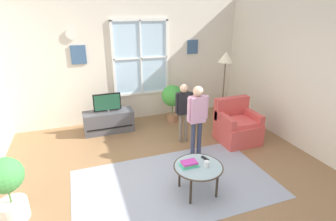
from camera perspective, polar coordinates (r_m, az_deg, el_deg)
name	(u,v)px	position (r m, az deg, el deg)	size (l,w,h in m)	color
ground_plane	(173,180)	(4.39, 1.13, -14.77)	(6.01, 6.12, 0.02)	olive
back_wall	(131,61)	(6.38, -7.97, 10.58)	(5.41, 0.17, 2.85)	beige
side_wall_right	(320,79)	(5.36, 30.18, 5.94)	(0.12, 5.52, 2.85)	beige
area_rug	(175,183)	(4.29, 1.50, -15.52)	(3.09, 1.83, 0.01)	#999EAD
tv_stand	(109,121)	(5.99, -12.74, -2.34)	(1.08, 0.43, 0.48)	#4C4C51
television	(107,102)	(5.83, -13.08, 1.74)	(0.59, 0.08, 0.41)	#4C4C4C
armchair	(237,126)	(5.58, 14.73, -3.30)	(0.76, 0.74, 0.87)	#D14C47
coffee_table	(198,168)	(3.92, 6.58, -12.26)	(0.73, 0.73, 0.45)	#99B2B7
book_stack	(189,164)	(3.87, 4.62, -11.47)	(0.27, 0.16, 0.07)	#50C9A7
cup	(207,164)	(3.88, 8.39, -11.39)	(0.07, 0.07, 0.09)	white
remote_near_books	(205,158)	(4.07, 8.04, -10.27)	(0.04, 0.14, 0.02)	black
person_black_shirt	(184,107)	(5.19, 3.44, 0.81)	(0.37, 0.17, 1.23)	#726656
person_pink_shirt	(197,113)	(4.68, 6.36, -0.62)	(0.40, 0.18, 1.34)	#333851
potted_plant_by_window	(172,98)	(6.26, 0.97, 2.79)	(0.51, 0.51, 0.91)	#9E6B4C
potted_plant_corner	(7,186)	(3.94, -31.56, -13.74)	(0.45, 0.45, 0.89)	silver
floor_lamp	(225,65)	(5.87, 12.33, 9.63)	(0.32, 0.32, 1.73)	black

